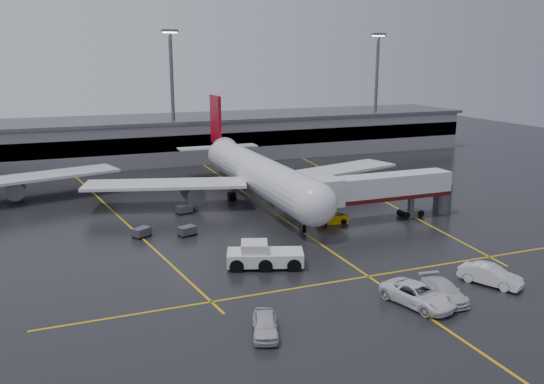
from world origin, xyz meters
name	(u,v)px	position (x,y,z in m)	size (l,w,h in m)	color
ground	(281,217)	(0.00, 0.00, 0.00)	(220.00, 220.00, 0.00)	black
apron_line_centre	(281,217)	(0.00, 0.00, 0.01)	(0.25, 90.00, 0.02)	gold
apron_line_stop	(368,276)	(0.00, -22.00, 0.01)	(60.00, 0.25, 0.02)	gold
apron_line_left	(115,213)	(-20.00, 10.00, 0.01)	(0.25, 70.00, 0.02)	gold
apron_line_right	(361,189)	(18.00, 10.00, 0.01)	(0.25, 70.00, 0.02)	gold
terminal	(192,137)	(0.00, 47.93, 4.32)	(122.00, 19.00, 8.60)	gray
light_mast_mid	(172,89)	(-5.00, 42.00, 14.47)	(3.00, 1.20, 25.45)	#595B60
light_mast_right	(376,85)	(40.00, 42.00, 14.47)	(3.00, 1.20, 25.45)	#595B60
main_airliner	(255,172)	(0.00, 9.70, 4.21)	(48.80, 45.60, 14.10)	silver
jet_bridge	(385,190)	(11.87, -6.00, 3.93)	(19.90, 3.40, 6.05)	silver
pushback_tractor	(263,257)	(-8.46, -15.87, 1.07)	(8.10, 5.38, 2.69)	silver
belt_loader	(332,219)	(5.07, -4.91, 0.58)	(3.92, 2.28, 2.35)	#DB9C04
service_van_a	(418,295)	(0.52, -28.99, 0.91)	(3.03, 6.57, 1.83)	white
service_van_b	(444,291)	(3.33, -28.85, 0.80)	(2.24, 5.50, 1.60)	silver
service_van_c	(490,275)	(9.35, -27.78, 0.92)	(1.95, 5.58, 1.84)	silver
service_van_d	(265,325)	(-13.26, -29.07, 0.80)	(1.89, 4.71, 1.60)	silver
baggage_cart_a	(187,230)	(-13.19, -3.19, 0.63)	(2.32, 1.89, 1.12)	#595B60
baggage_cart_b	(142,232)	(-18.24, -1.79, 0.63)	(2.38, 2.20, 1.12)	#595B60
baggage_cart_c	(184,209)	(-11.38, 6.31, 0.63)	(2.26, 1.75, 1.12)	#595B60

